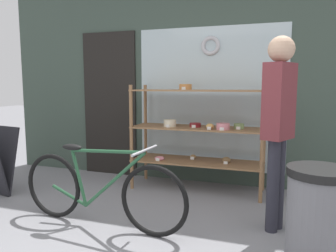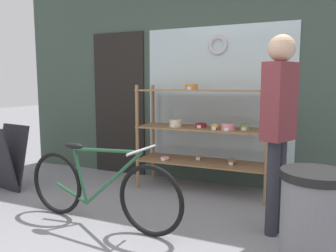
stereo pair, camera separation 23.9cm
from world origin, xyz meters
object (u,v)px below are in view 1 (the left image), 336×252
at_px(display_case, 197,128).
at_px(pedestrian, 278,117).
at_px(trash_bin, 318,215).
at_px(bicycle, 99,190).

bearing_deg(display_case, pedestrian, -43.30).
distance_m(pedestrian, trash_bin, 0.93).
distance_m(display_case, pedestrian, 1.35).
distance_m(display_case, bicycle, 1.56).
relative_size(bicycle, pedestrian, 1.01).
xyz_separation_m(display_case, pedestrian, (0.96, -0.91, 0.26)).
xyz_separation_m(bicycle, trash_bin, (1.88, -0.14, 0.05)).
bearing_deg(pedestrian, trash_bin, -128.13).
bearing_deg(pedestrian, bicycle, 131.30).
bearing_deg(bicycle, trash_bin, -0.16).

